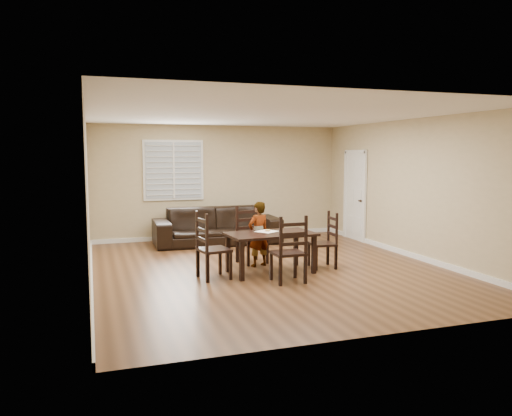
{
  "coord_description": "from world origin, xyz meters",
  "views": [
    {
      "loc": [
        -2.96,
        -8.18,
        2.02
      ],
      "look_at": [
        0.03,
        0.77,
        1.0
      ],
      "focal_mm": 35.0,
      "sensor_mm": 36.0,
      "label": 1
    }
  ],
  "objects_px": {
    "child": "(258,234)",
    "sofa": "(217,226)",
    "chair_near": "(249,236)",
    "chair_left": "(206,249)",
    "chair_far": "(291,253)",
    "dining_table": "(271,238)",
    "chair_right": "(329,242)",
    "donut": "(268,230)"
  },
  "relations": [
    {
      "from": "chair_far",
      "to": "chair_left",
      "type": "height_order",
      "value": "chair_left"
    },
    {
      "from": "child",
      "to": "sofa",
      "type": "relative_size",
      "value": 0.42
    },
    {
      "from": "chair_far",
      "to": "chair_right",
      "type": "xyz_separation_m",
      "value": [
        1.08,
        0.86,
        -0.04
      ]
    },
    {
      "from": "chair_left",
      "to": "donut",
      "type": "xyz_separation_m",
      "value": [
        1.15,
        0.26,
        0.21
      ]
    },
    {
      "from": "chair_near",
      "to": "donut",
      "type": "distance_m",
      "value": 0.82
    },
    {
      "from": "chair_near",
      "to": "chair_far",
      "type": "bearing_deg",
      "value": -99.78
    },
    {
      "from": "dining_table",
      "to": "chair_near",
      "type": "height_order",
      "value": "chair_near"
    },
    {
      "from": "chair_near",
      "to": "chair_left",
      "type": "relative_size",
      "value": 0.97
    },
    {
      "from": "chair_right",
      "to": "chair_left",
      "type": "bearing_deg",
      "value": -80.68
    },
    {
      "from": "chair_left",
      "to": "chair_far",
      "type": "bearing_deg",
      "value": -129.56
    },
    {
      "from": "dining_table",
      "to": "chair_right",
      "type": "relative_size",
      "value": 1.53
    },
    {
      "from": "chair_right",
      "to": "donut",
      "type": "relative_size",
      "value": 10.3
    },
    {
      "from": "chair_far",
      "to": "dining_table",
      "type": "bearing_deg",
      "value": -87.26
    },
    {
      "from": "child",
      "to": "chair_far",
      "type": "bearing_deg",
      "value": 75.41
    },
    {
      "from": "chair_far",
      "to": "donut",
      "type": "bearing_deg",
      "value": -88.25
    },
    {
      "from": "chair_near",
      "to": "chair_far",
      "type": "distance_m",
      "value": 1.76
    },
    {
      "from": "dining_table",
      "to": "chair_right",
      "type": "xyz_separation_m",
      "value": [
        1.13,
        0.06,
        -0.15
      ]
    },
    {
      "from": "chair_left",
      "to": "sofa",
      "type": "xyz_separation_m",
      "value": [
        0.95,
        3.07,
        -0.09
      ]
    },
    {
      "from": "chair_near",
      "to": "chair_far",
      "type": "xyz_separation_m",
      "value": [
        0.14,
        -1.75,
        0.0
      ]
    },
    {
      "from": "chair_left",
      "to": "child",
      "type": "relative_size",
      "value": 0.93
    },
    {
      "from": "chair_left",
      "to": "child",
      "type": "xyz_separation_m",
      "value": [
        1.1,
        0.63,
        0.09
      ]
    },
    {
      "from": "child",
      "to": "sofa",
      "type": "bearing_deg",
      "value": -104.82
    },
    {
      "from": "chair_left",
      "to": "chair_near",
      "type": "bearing_deg",
      "value": -53.98
    },
    {
      "from": "chair_far",
      "to": "chair_right",
      "type": "height_order",
      "value": "chair_far"
    },
    {
      "from": "child",
      "to": "chair_near",
      "type": "bearing_deg",
      "value": -101.13
    },
    {
      "from": "chair_far",
      "to": "sofa",
      "type": "xyz_separation_m",
      "value": [
        -0.25,
        3.77,
        -0.08
      ]
    },
    {
      "from": "chair_right",
      "to": "sofa",
      "type": "xyz_separation_m",
      "value": [
        -1.32,
        2.91,
        -0.04
      ]
    },
    {
      "from": "chair_near",
      "to": "chair_left",
      "type": "height_order",
      "value": "chair_left"
    },
    {
      "from": "chair_far",
      "to": "chair_left",
      "type": "xyz_separation_m",
      "value": [
        -1.19,
        0.71,
        0.01
      ]
    },
    {
      "from": "chair_left",
      "to": "dining_table",
      "type": "bearing_deg",
      "value": -94.18
    },
    {
      "from": "chair_far",
      "to": "chair_near",
      "type": "bearing_deg",
      "value": -86.21
    },
    {
      "from": "chair_far",
      "to": "child",
      "type": "height_order",
      "value": "child"
    },
    {
      "from": "sofa",
      "to": "donut",
      "type": "bearing_deg",
      "value": -84.8
    },
    {
      "from": "chair_right",
      "to": "sofa",
      "type": "distance_m",
      "value": 3.2
    },
    {
      "from": "child",
      "to": "sofa",
      "type": "xyz_separation_m",
      "value": [
        -0.16,
        2.44,
        -0.18
      ]
    },
    {
      "from": "chair_near",
      "to": "chair_left",
      "type": "bearing_deg",
      "value": -149.54
    },
    {
      "from": "chair_left",
      "to": "chair_right",
      "type": "bearing_deg",
      "value": -94.96
    },
    {
      "from": "dining_table",
      "to": "child",
      "type": "relative_size",
      "value": 1.3
    },
    {
      "from": "chair_far",
      "to": "chair_right",
      "type": "distance_m",
      "value": 1.38
    },
    {
      "from": "chair_left",
      "to": "sofa",
      "type": "height_order",
      "value": "chair_left"
    },
    {
      "from": "dining_table",
      "to": "donut",
      "type": "height_order",
      "value": "donut"
    },
    {
      "from": "dining_table",
      "to": "child",
      "type": "xyz_separation_m",
      "value": [
        -0.04,
        0.53,
        -0.01
      ]
    }
  ]
}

